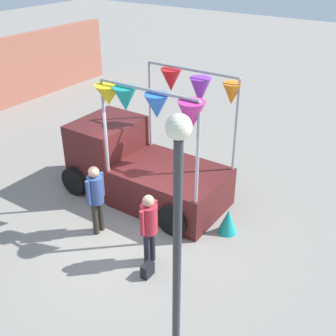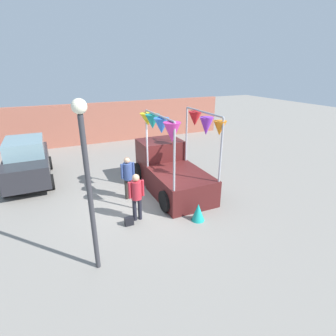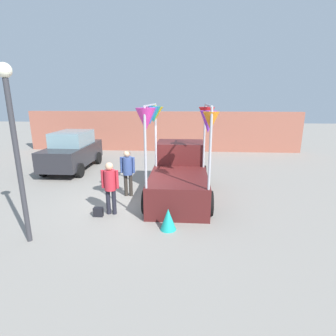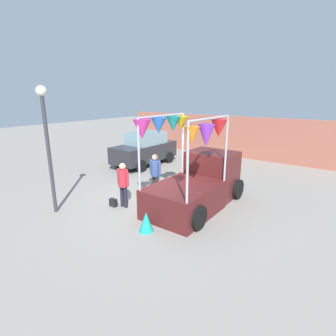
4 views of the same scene
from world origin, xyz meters
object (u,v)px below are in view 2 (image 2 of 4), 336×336
(parked_car, at_px, (27,161))
(street_lamp, at_px, (87,168))
(person_customer, at_px, (136,193))
(folded_kite_bundle_teal, at_px, (198,212))
(person_vendor, at_px, (128,174))
(handbag, at_px, (129,221))
(vendor_truck, at_px, (169,166))

(parked_car, distance_m, street_lamp, 7.11)
(person_customer, height_order, street_lamp, street_lamp)
(street_lamp, bearing_deg, folded_kite_bundle_teal, 13.54)
(parked_car, distance_m, person_vendor, 4.89)
(street_lamp, height_order, folded_kite_bundle_teal, street_lamp)
(person_customer, relative_size, handbag, 5.81)
(handbag, height_order, folded_kite_bundle_teal, folded_kite_bundle_teal)
(vendor_truck, relative_size, handbag, 14.83)
(parked_car, xyz_separation_m, person_vendor, (3.51, -3.40, 0.07))
(person_customer, xyz_separation_m, person_vendor, (0.18, 1.57, 0.04))
(handbag, xyz_separation_m, folded_kite_bundle_teal, (2.15, -0.67, 0.16))
(vendor_truck, xyz_separation_m, street_lamp, (-3.62, -3.51, 1.76))
(vendor_truck, xyz_separation_m, person_vendor, (-1.82, -0.25, 0.07))
(parked_car, bearing_deg, person_vendor, -44.13)
(vendor_truck, bearing_deg, person_customer, -137.78)
(person_customer, bearing_deg, folded_kite_bundle_teal, -25.70)
(street_lamp, bearing_deg, parked_car, 104.42)
(person_customer, xyz_separation_m, street_lamp, (-1.61, -1.69, 1.73))
(folded_kite_bundle_teal, bearing_deg, vendor_truck, 85.72)
(handbag, bearing_deg, folded_kite_bundle_teal, -17.24)
(person_vendor, distance_m, handbag, 2.05)
(vendor_truck, distance_m, handbag, 3.20)
(parked_car, bearing_deg, handbag, -60.10)
(vendor_truck, distance_m, street_lamp, 5.34)
(person_vendor, bearing_deg, handbag, -106.72)
(parked_car, relative_size, person_vendor, 2.38)
(parked_car, bearing_deg, folded_kite_bundle_teal, -48.73)
(person_vendor, relative_size, street_lamp, 0.40)
(person_customer, bearing_deg, person_vendor, 83.38)
(person_customer, height_order, folded_kite_bundle_teal, person_customer)
(vendor_truck, relative_size, street_lamp, 0.99)
(vendor_truck, height_order, folded_kite_bundle_teal, vendor_truck)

